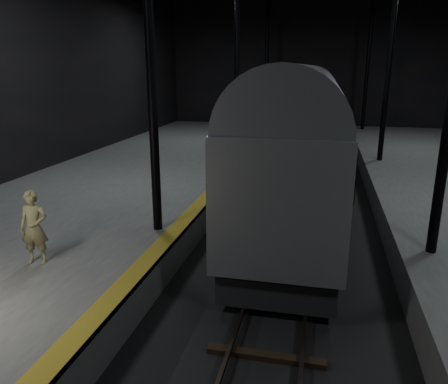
% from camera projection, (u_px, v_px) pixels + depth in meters
% --- Properties ---
extents(ground, '(44.00, 44.00, 0.00)m').
position_uv_depth(ground, '(294.00, 224.00, 16.29)').
color(ground, black).
rests_on(ground, ground).
extents(platform_left, '(9.00, 43.80, 1.00)m').
position_uv_depth(platform_left, '(109.00, 199.00, 17.75)').
color(platform_left, '#51514E').
rests_on(platform_left, ground).
extents(tactile_strip, '(0.50, 43.80, 0.01)m').
position_uv_depth(tactile_strip, '(210.00, 193.00, 16.70)').
color(tactile_strip, olive).
rests_on(tactile_strip, platform_left).
extents(track, '(2.40, 43.00, 0.24)m').
position_uv_depth(track, '(294.00, 223.00, 16.27)').
color(track, '#3F3328').
rests_on(track, ground).
extents(train, '(3.15, 21.03, 5.62)m').
position_uv_depth(train, '(303.00, 128.00, 18.86)').
color(train, '#9A9BA1').
rests_on(train, ground).
extents(woman, '(0.75, 0.57, 1.85)m').
position_uv_depth(woman, '(34.00, 227.00, 10.55)').
color(woman, '#8F8557').
rests_on(woman, platform_left).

